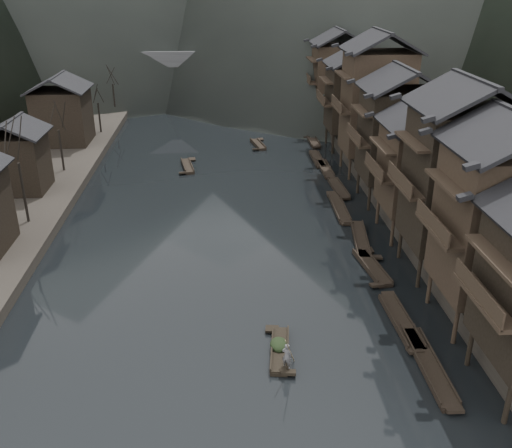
{
  "coord_description": "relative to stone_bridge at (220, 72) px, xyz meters",
  "views": [
    {
      "loc": [
        -0.15,
        -32.46,
        21.5
      ],
      "look_at": [
        2.57,
        10.29,
        2.5
      ],
      "focal_mm": 40.0,
      "sensor_mm": 36.0,
      "label": 1
    }
  ],
  "objects": [
    {
      "name": "moored_sampans",
      "position": [
        11.88,
        -51.13,
        -4.91
      ],
      "size": [
        2.59,
        62.71,
        0.47
      ],
      "color": "black",
      "rests_on": "water"
    },
    {
      "name": "left_houses",
      "position": [
        -20.5,
        -51.88,
        0.55
      ],
      "size": [
        8.1,
        53.2,
        8.73
      ],
      "color": "black",
      "rests_on": "left_bank"
    },
    {
      "name": "midriver_boats",
      "position": [
        2.59,
        -25.17,
        -4.91
      ],
      "size": [
        12.87,
        36.75,
        0.45
      ],
      "color": "black",
      "rests_on": "water"
    },
    {
      "name": "stilt_houses",
      "position": [
        17.28,
        -52.43,
        3.65
      ],
      "size": [
        9.0,
        67.6,
        16.09
      ],
      "color": "black",
      "rests_on": "ground"
    },
    {
      "name": "cargo_heap",
      "position": [
        3.12,
        -75.47,
        -4.34
      ],
      "size": [
        1.11,
        1.46,
        0.67
      ],
      "primitive_type": "ellipsoid",
      "color": "black",
      "rests_on": "hero_sampan"
    },
    {
      "name": "right_bank",
      "position": [
        35.0,
        -32.0,
        -4.21
      ],
      "size": [
        40.0,
        200.0,
        1.8
      ],
      "primitive_type": "cube",
      "color": "#2D2823",
      "rests_on": "ground"
    },
    {
      "name": "bare_trees",
      "position": [
        -17.0,
        -52.75,
        1.28
      ],
      "size": [
        3.91,
        73.77,
        7.83
      ],
      "color": "black",
      "rests_on": "left_bank"
    },
    {
      "name": "water",
      "position": [
        0.0,
        -72.0,
        -5.11
      ],
      "size": [
        300.0,
        300.0,
        0.0
      ],
      "primitive_type": "plane",
      "color": "black",
      "rests_on": "ground"
    },
    {
      "name": "stone_bridge",
      "position": [
        0.0,
        0.0,
        0.0
      ],
      "size": [
        40.0,
        6.0,
        9.0
      ],
      "color": "#4C4C4F",
      "rests_on": "ground"
    },
    {
      "name": "hero_sampan",
      "position": [
        3.15,
        -75.71,
        -4.91
      ],
      "size": [
        1.62,
        5.12,
        0.44
      ],
      "color": "black",
      "rests_on": "water"
    },
    {
      "name": "bamboo_pole",
      "position": [
        3.57,
        -77.46,
        -1.36
      ],
      "size": [
        0.96,
        2.19,
        3.25
      ],
      "primitive_type": "cylinder",
      "rotation": [
        0.62,
        0.0,
        -0.4
      ],
      "color": "#8C7A51",
      "rests_on": "boatman"
    },
    {
      "name": "boatman",
      "position": [
        3.37,
        -77.46,
        -3.83
      ],
      "size": [
        0.73,
        0.66,
        1.69
      ],
      "primitive_type": "imported",
      "rotation": [
        0.0,
        0.0,
        2.6
      ],
      "color": "slate",
      "rests_on": "hero_sampan"
    }
  ]
}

